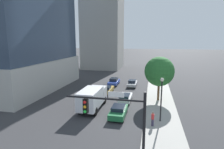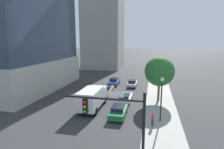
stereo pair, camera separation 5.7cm
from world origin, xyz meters
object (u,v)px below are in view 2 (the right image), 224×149
at_px(car_green, 119,111).
at_px(pedestrian_red_shirt, 153,119).
at_px(construction_building, 103,15).
at_px(car_blue, 114,81).
at_px(traffic_light_pole, 117,119).
at_px(box_truck, 93,97).
at_px(car_gold, 107,89).
at_px(street_tree, 159,72).
at_px(street_lamp, 161,93).
at_px(car_white, 125,97).
at_px(car_silver, 132,83).

distance_m(car_green, pedestrian_red_shirt, 4.84).
distance_m(construction_building, car_blue, 30.96).
relative_size(traffic_light_pole, box_truck, 0.89).
bearing_deg(car_gold, construction_building, 105.95).
relative_size(traffic_light_pole, street_tree, 0.90).
height_order(street_lamp, street_tree, street_tree).
bearing_deg(car_white, street_tree, 17.21).
relative_size(car_blue, car_green, 1.05).
xyz_separation_m(street_tree, box_truck, (-9.30, -5.77, -3.10)).
bearing_deg(car_blue, street_tree, -45.25).
height_order(car_silver, car_white, car_white).
distance_m(construction_building, car_silver, 32.78).
height_order(traffic_light_pole, car_gold, traffic_light_pole).
xyz_separation_m(traffic_light_pole, street_lamp, (3.36, 10.15, -0.79)).
height_order(traffic_light_pole, street_lamp, traffic_light_pole).
bearing_deg(car_green, car_silver, 90.00).
distance_m(construction_building, box_truck, 43.38).
height_order(construction_building, street_tree, construction_building).
distance_m(street_tree, car_blue, 13.84).
bearing_deg(street_lamp, car_silver, 107.06).
relative_size(street_lamp, street_tree, 0.75).
height_order(street_tree, car_gold, street_tree).
distance_m(car_green, box_truck, 4.60).
bearing_deg(traffic_light_pole, pedestrian_red_shirt, 74.16).
relative_size(traffic_light_pole, car_blue, 1.34).
relative_size(street_tree, box_truck, 1.00).
bearing_deg(car_silver, car_blue, 172.95).
relative_size(car_silver, car_blue, 0.91).
bearing_deg(street_lamp, traffic_light_pole, -108.33).
bearing_deg(construction_building, street_lamp, -66.45).
relative_size(car_white, car_blue, 0.93).
relative_size(traffic_light_pole, car_green, 1.40).
bearing_deg(car_white, car_silver, 90.00).
height_order(street_lamp, car_blue, street_lamp).
bearing_deg(car_blue, car_silver, -7.05).
bearing_deg(car_blue, traffic_light_pole, -77.83).
bearing_deg(pedestrian_red_shirt, car_silver, 103.13).
bearing_deg(traffic_light_pole, car_silver, 93.95).
height_order(car_green, box_truck, box_truck).
distance_m(construction_building, street_lamp, 47.66).
xyz_separation_m(street_lamp, car_green, (-5.24, 0.64, -2.96)).
xyz_separation_m(street_tree, car_white, (-5.20, -1.61, -4.14)).
bearing_deg(car_blue, car_gold, -90.00).
relative_size(construction_building, pedestrian_red_shirt, 25.87).
distance_m(street_lamp, street_tree, 8.30).
distance_m(car_white, box_truck, 5.94).
distance_m(construction_building, car_green, 46.37).
bearing_deg(car_white, traffic_light_pole, -83.59).
distance_m(car_blue, box_truck, 15.19).
bearing_deg(car_green, car_gold, 111.89).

